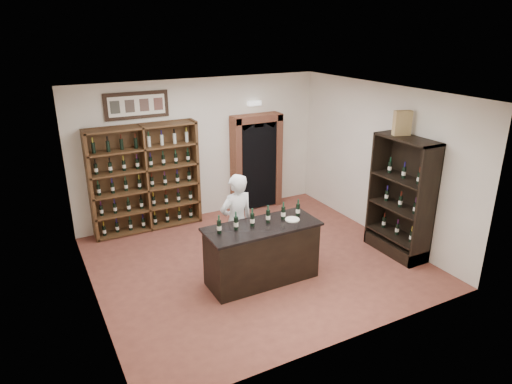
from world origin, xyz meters
TOP-DOWN VIEW (x-y plane):
  - floor at (0.00, 0.00)m, footprint 5.50×5.50m
  - ceiling at (0.00, 0.00)m, footprint 5.50×5.50m
  - wall_back at (0.00, 2.50)m, footprint 5.50×0.04m
  - wall_left at (-2.75, 0.00)m, footprint 0.04×5.00m
  - wall_right at (2.75, 0.00)m, footprint 0.04×5.00m
  - wine_shelf at (-1.30, 2.33)m, footprint 2.20×0.38m
  - framed_picture at (-1.30, 2.47)m, footprint 1.25×0.04m
  - arched_doorway at (1.25, 2.33)m, footprint 1.17×0.35m
  - emergency_light at (1.25, 2.42)m, footprint 0.30×0.10m
  - tasting_counter at (-0.20, -0.60)m, footprint 1.88×0.78m
  - counter_bottle_0 at (-0.92, -0.54)m, footprint 0.07×0.07m
  - counter_bottle_1 at (-0.63, -0.54)m, footprint 0.07×0.07m
  - counter_bottle_2 at (-0.34, -0.54)m, footprint 0.07×0.07m
  - counter_bottle_3 at (-0.06, -0.54)m, footprint 0.07×0.07m
  - counter_bottle_4 at (0.23, -0.54)m, footprint 0.07×0.07m
  - counter_bottle_5 at (0.52, -0.54)m, footprint 0.07×0.07m
  - side_cabinet at (2.52, -0.90)m, footprint 0.48×1.20m
  - shopkeeper at (-0.37, 0.00)m, footprint 0.67×0.47m
  - plate at (0.34, -0.65)m, footprint 0.24×0.24m
  - wine_crate at (2.52, -0.70)m, footprint 0.33×0.22m

SIDE VIEW (x-z plane):
  - floor at x=0.00m, z-range 0.00..0.00m
  - tasting_counter at x=-0.20m, z-range -0.01..0.99m
  - side_cabinet at x=2.52m, z-range -0.35..1.85m
  - shopkeeper at x=-0.37m, z-range 0.00..1.72m
  - plate at x=0.34m, z-range 1.00..1.02m
  - wine_shelf at x=-1.30m, z-range 0.00..2.20m
  - counter_bottle_0 at x=-0.92m, z-range 0.96..1.26m
  - counter_bottle_1 at x=-0.63m, z-range 0.96..1.26m
  - counter_bottle_2 at x=-0.34m, z-range 0.96..1.26m
  - counter_bottle_3 at x=-0.06m, z-range 0.96..1.26m
  - counter_bottle_4 at x=0.23m, z-range 0.96..1.26m
  - counter_bottle_5 at x=0.52m, z-range 0.96..1.26m
  - arched_doorway at x=1.25m, z-range 0.05..2.22m
  - wall_back at x=0.00m, z-range 0.00..3.00m
  - wall_left at x=-2.75m, z-range 0.00..3.00m
  - wall_right at x=2.75m, z-range 0.00..3.00m
  - emergency_light at x=1.25m, z-range 2.35..2.45m
  - wine_crate at x=2.52m, z-range 2.20..2.63m
  - framed_picture at x=-1.30m, z-range 2.29..2.81m
  - ceiling at x=0.00m, z-range 3.00..3.00m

